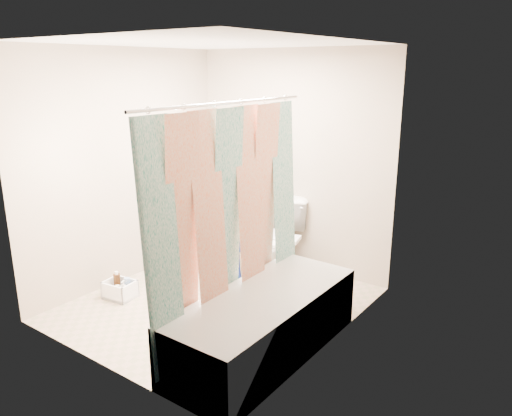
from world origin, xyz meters
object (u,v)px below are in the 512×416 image
Objects in this scene: plumber at (232,196)px; cleaning_caddy at (121,290)px; bathtub at (264,322)px; toilet at (279,240)px.

cleaning_caddy is at bearing -71.13° from plumber.
bathtub is 1.56m from toilet.
bathtub is 1.72m from cleaning_caddy.
toilet is 0.70m from plumber.
bathtub is at bearing -77.20° from toilet.
plumber is (-0.44, -0.27, 0.48)m from toilet.
cleaning_caddy is (-0.95, -1.39, -0.33)m from toilet.
toilet reaches higher than bathtub.
bathtub is 5.50× the size of cleaning_caddy.
plumber is at bearing 57.50° from cleaning_caddy.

